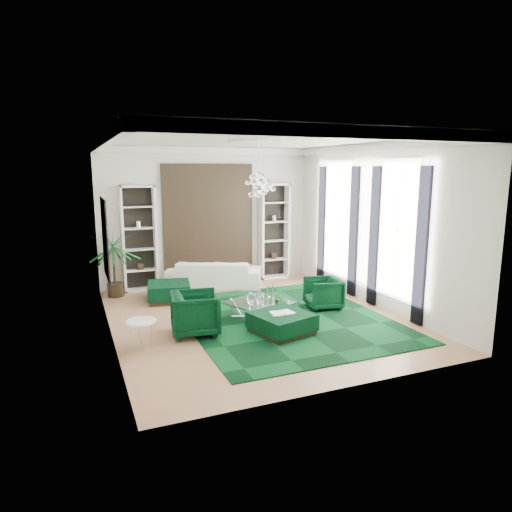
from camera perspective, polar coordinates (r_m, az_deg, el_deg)
name	(u,v)px	position (r m, az deg, el deg)	size (l,w,h in m)	color
floor	(255,318)	(10.06, -0.09, -7.82)	(6.00, 7.00, 0.02)	tan
ceiling	(255,139)	(9.55, -0.10, 14.44)	(6.00, 7.00, 0.02)	white
wall_back	(208,216)	(12.92, -6.02, 4.96)	(6.00, 0.02, 3.80)	silver
wall_front	(349,263)	(6.56, 11.60, -0.90)	(6.00, 0.02, 3.80)	silver
wall_left	(106,240)	(8.94, -18.26, 1.87)	(0.02, 7.00, 3.80)	silver
wall_right	(373,225)	(11.11, 14.46, 3.73)	(0.02, 7.00, 3.80)	silver
crown_molding	(255,144)	(9.55, -0.10, 13.79)	(6.00, 7.00, 0.18)	white
ceiling_medallion	(250,142)	(9.83, -0.78, 14.11)	(0.90, 0.90, 0.05)	white
tapestry	(209,216)	(12.87, -5.95, 4.94)	(2.50, 0.06, 2.80)	black
shelving_left	(139,239)	(12.38, -14.40, 2.09)	(0.90, 0.38, 2.80)	white
shelving_right	(274,231)	(13.47, 2.26, 3.11)	(0.90, 0.38, 2.80)	white
painting	(106,238)	(9.54, -18.27, 2.10)	(0.04, 1.30, 1.60)	black
window_near	(398,230)	(10.40, 17.33, 3.11)	(0.03, 1.10, 2.90)	white
curtain_near_a	(421,247)	(9.83, 19.98, 1.05)	(0.07, 0.30, 3.25)	black
curtain_near_b	(374,237)	(11.01, 14.55, 2.35)	(0.07, 0.30, 3.25)	black
window_far	(338,219)	(12.32, 10.22, 4.57)	(0.03, 1.10, 2.90)	white
curtain_far_a	(353,232)	(11.69, 12.09, 2.93)	(0.07, 0.30, 3.25)	black
curtain_far_b	(322,225)	(12.99, 8.21, 3.83)	(0.07, 0.30, 3.25)	black
rug	(285,318)	(10.03, 3.62, -7.78)	(4.20, 5.00, 0.02)	black
sofa	(214,274)	(12.58, -5.24, -2.24)	(2.55, 1.00, 0.74)	white
armchair_left	(195,313)	(9.10, -7.58, -7.10)	(0.90, 0.93, 0.84)	black
armchair_right	(323,293)	(10.78, 8.41, -4.62)	(0.77, 0.79, 0.72)	black
coffee_table	(260,311)	(9.88, 0.49, -6.89)	(1.17, 1.17, 0.40)	white
ottoman_side	(169,292)	(11.49, -10.82, -4.42)	(1.00, 1.00, 0.45)	black
ottoman_front	(282,323)	(9.11, 3.24, -8.41)	(1.04, 1.04, 0.42)	black
book	(282,313)	(9.04, 3.26, -7.07)	(0.46, 0.31, 0.03)	white
side_table	(142,335)	(8.59, -14.08, -9.56)	(0.55, 0.55, 0.53)	white
palm	(114,256)	(12.01, -17.39, 0.02)	(1.32, 1.32, 2.11)	#175B29
chandelier	(259,186)	(9.77, 0.37, 8.73)	(0.71, 0.71, 0.64)	white
table_plant	(277,298)	(9.69, 2.64, -5.33)	(0.12, 0.10, 0.22)	#175B29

